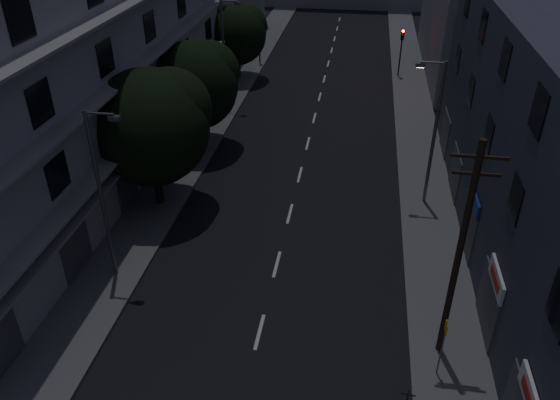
# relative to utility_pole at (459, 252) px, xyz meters

# --- Properties ---
(ground) EXTENTS (160.00, 160.00, 0.00)m
(ground) POSITION_rel_utility_pole_xyz_m (-7.13, 18.46, -4.87)
(ground) COLOR black
(ground) RESTS_ON ground
(sidewalk_left) EXTENTS (3.00, 90.00, 0.15)m
(sidewalk_left) POSITION_rel_utility_pole_xyz_m (-14.63, 18.46, -4.79)
(sidewalk_left) COLOR #565659
(sidewalk_left) RESTS_ON ground
(sidewalk_right) EXTENTS (3.00, 90.00, 0.15)m
(sidewalk_right) POSITION_rel_utility_pole_xyz_m (0.37, 18.46, -4.79)
(sidewalk_right) COLOR #565659
(sidewalk_right) RESTS_ON ground
(lane_markings) EXTENTS (0.15, 60.50, 0.01)m
(lane_markings) POSITION_rel_utility_pole_xyz_m (-7.13, 24.71, -4.86)
(lane_markings) COLOR beige
(lane_markings) RESTS_ON ground
(building_left) EXTENTS (7.00, 36.00, 14.00)m
(building_left) POSITION_rel_utility_pole_xyz_m (-19.11, 11.46, 2.13)
(building_left) COLOR #9D9D98
(building_left) RESTS_ON ground
(building_right) EXTENTS (6.19, 28.00, 11.00)m
(building_right) POSITION_rel_utility_pole_xyz_m (4.86, 7.45, 0.63)
(building_right) COLOR #2E333F
(building_right) RESTS_ON ground
(tree_near) EXTENTS (6.19, 6.19, 7.64)m
(tree_near) POSITION_rel_utility_pole_xyz_m (-14.41, 8.89, 0.06)
(tree_near) COLOR black
(tree_near) RESTS_ON sidewalk_left
(tree_mid) EXTENTS (5.68, 5.68, 6.99)m
(tree_mid) POSITION_rel_utility_pole_xyz_m (-14.34, 16.41, -0.35)
(tree_mid) COLOR black
(tree_mid) RESTS_ON sidewalk_left
(tree_far) EXTENTS (5.10, 5.10, 6.31)m
(tree_far) POSITION_rel_utility_pole_xyz_m (-14.70, 30.33, -0.77)
(tree_far) COLOR black
(tree_far) RESTS_ON sidewalk_left
(traffic_signal_far_right) EXTENTS (0.28, 0.37, 4.10)m
(traffic_signal_far_right) POSITION_rel_utility_pole_xyz_m (-0.61, 32.94, -1.77)
(traffic_signal_far_right) COLOR black
(traffic_signal_far_right) RESTS_ON sidewalk_right
(traffic_signal_far_left) EXTENTS (0.28, 0.37, 4.10)m
(traffic_signal_far_left) POSITION_rel_utility_pole_xyz_m (-13.63, 34.79, -1.77)
(traffic_signal_far_left) COLOR black
(traffic_signal_far_left) RESTS_ON sidewalk_left
(street_lamp_left_near) EXTENTS (1.51, 0.25, 8.00)m
(street_lamp_left_near) POSITION_rel_utility_pole_xyz_m (-14.30, 2.61, -0.27)
(street_lamp_left_near) COLOR #5B5D63
(street_lamp_left_near) RESTS_ON sidewalk_left
(street_lamp_right) EXTENTS (1.51, 0.25, 8.00)m
(street_lamp_right) POSITION_rel_utility_pole_xyz_m (0.07, 11.23, -0.27)
(street_lamp_right) COLOR #5B6063
(street_lamp_right) RESTS_ON sidewalk_right
(street_lamp_left_far) EXTENTS (1.51, 0.25, 8.00)m
(street_lamp_left_far) POSITION_rel_utility_pole_xyz_m (-14.15, 23.74, -0.27)
(street_lamp_left_far) COLOR slate
(street_lamp_left_far) RESTS_ON sidewalk_left
(utility_pole) EXTENTS (1.80, 0.24, 9.00)m
(utility_pole) POSITION_rel_utility_pole_xyz_m (0.00, 0.00, 0.00)
(utility_pole) COLOR black
(utility_pole) RESTS_ON sidewalk_right
(bus_stop_sign) EXTENTS (0.06, 0.35, 2.52)m
(bus_stop_sign) POSITION_rel_utility_pole_xyz_m (-0.19, -1.24, -2.98)
(bus_stop_sign) COLOR #595B60
(bus_stop_sign) RESTS_ON sidewalk_right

